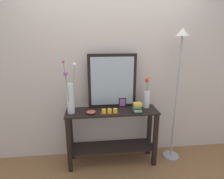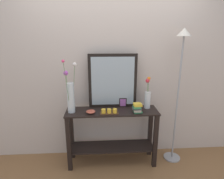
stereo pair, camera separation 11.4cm
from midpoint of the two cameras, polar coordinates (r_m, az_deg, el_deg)
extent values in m
cube|color=brown|center=(3.03, -1.15, -20.64)|extent=(7.00, 6.00, 0.02)
cube|color=beige|center=(2.76, -1.89, 6.72)|extent=(6.40, 0.08, 2.70)
cube|color=black|center=(2.63, -1.25, -6.48)|extent=(1.24, 0.36, 0.02)
cube|color=black|center=(2.88, -1.18, -16.60)|extent=(1.18, 0.32, 0.02)
cube|color=black|center=(2.70, -13.84, -15.87)|extent=(0.06, 0.06, 0.78)
cube|color=black|center=(2.79, 11.51, -14.56)|extent=(0.06, 0.06, 0.78)
cube|color=black|center=(2.94, -13.17, -12.98)|extent=(0.06, 0.06, 0.78)
cube|color=black|center=(3.03, 9.88, -11.91)|extent=(0.06, 0.06, 0.78)
cube|color=black|center=(2.65, -1.16, 2.50)|extent=(0.67, 0.03, 0.75)
cube|color=#9EADB7|center=(2.63, -1.13, 2.42)|extent=(0.59, 0.00, 0.67)
cylinder|color=silver|center=(2.55, -13.42, -2.62)|extent=(0.10, 0.10, 0.40)
cylinder|color=#4C753D|center=(2.44, -14.50, 0.38)|extent=(0.04, 0.11, 0.68)
sphere|color=#EA4275|center=(2.33, -15.66, 8.04)|extent=(0.04, 0.04, 0.04)
cylinder|color=#4C753D|center=(2.54, -14.14, -1.01)|extent=(0.04, 0.01, 0.51)
sphere|color=#B24CB7|center=(2.48, -14.92, 4.60)|extent=(0.06, 0.06, 0.06)
cylinder|color=#4C753D|center=(2.52, -12.60, 0.29)|extent=(0.06, 0.02, 0.61)
sphere|color=silver|center=(2.47, -12.41, 7.24)|extent=(0.05, 0.05, 0.05)
cylinder|color=silver|center=(2.73, 9.10, -2.96)|extent=(0.08, 0.08, 0.23)
cylinder|color=#4C753D|center=(2.71, 9.06, -1.14)|extent=(0.01, 0.02, 0.37)
sphere|color=red|center=(2.67, 9.10, 2.68)|extent=(0.06, 0.06, 0.06)
cylinder|color=#4C753D|center=(2.71, 9.30, -0.81)|extent=(0.01, 0.03, 0.40)
sphere|color=orange|center=(2.67, 9.45, 3.36)|extent=(0.05, 0.05, 0.05)
cube|color=#472D1C|center=(2.52, -2.02, -7.09)|extent=(0.24, 0.09, 0.01)
cylinder|color=gold|center=(2.50, -3.73, -6.45)|extent=(0.06, 0.06, 0.05)
cylinder|color=gold|center=(2.51, -2.03, -6.38)|extent=(0.06, 0.06, 0.05)
cylinder|color=gold|center=(2.51, -0.34, -6.32)|extent=(0.06, 0.06, 0.05)
cube|color=black|center=(2.74, 1.90, -3.81)|extent=(0.11, 0.01, 0.13)
cube|color=#A957A8|center=(2.73, 1.92, -3.86)|extent=(0.08, 0.00, 0.11)
cylinder|color=#B24C38|center=(2.54, -7.49, -7.06)|extent=(0.05, 0.05, 0.01)
ellipsoid|color=#B24C38|center=(2.53, -7.51, -6.60)|extent=(0.12, 0.12, 0.04)
cube|color=#388E56|center=(2.59, 6.42, -6.45)|extent=(0.12, 0.09, 0.02)
cube|color=#B2A893|center=(2.57, 6.28, -6.07)|extent=(0.10, 0.10, 0.03)
cube|color=#424247|center=(2.57, 6.18, -5.49)|extent=(0.13, 0.09, 0.02)
cube|color=#388E56|center=(2.54, 6.14, -5.09)|extent=(0.10, 0.09, 0.03)
cube|color=gold|center=(2.54, 6.42, -4.57)|extent=(0.11, 0.09, 0.02)
cube|color=gold|center=(2.54, 6.28, -4.14)|extent=(0.11, 0.09, 0.01)
cylinder|color=#9E9EA3|center=(3.22, 15.97, -18.32)|extent=(0.24, 0.24, 0.02)
cylinder|color=#9E9EA3|center=(2.83, 17.35, -3.24)|extent=(0.02, 0.02, 1.76)
cone|color=beige|center=(2.68, 19.07, 15.85)|extent=(0.18, 0.18, 0.10)
camera|label=1|loc=(0.06, -91.29, -0.37)|focal=30.82mm
camera|label=2|loc=(0.06, 88.71, 0.37)|focal=30.82mm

